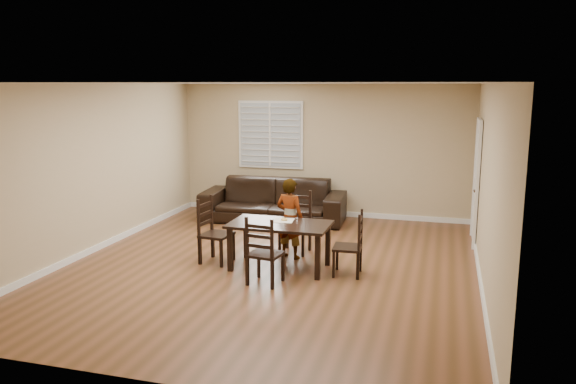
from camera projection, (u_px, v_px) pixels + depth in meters
The scene contains 11 objects.
ground at pixel (271, 266), 8.44m from camera, with size 7.00×7.00×0.00m, color brown.
room at pixel (276, 145), 8.26m from camera, with size 6.04×7.04×2.72m.
dining_table at pixel (280, 229), 8.22m from camera, with size 1.47×0.84×0.69m.
chair_near at pixel (297, 223), 9.14m from camera, with size 0.48×0.45×1.00m.
chair_far at pixel (261, 255), 7.52m from camera, with size 0.48×0.46×0.96m.
chair_left at pixel (210, 232), 8.57m from camera, with size 0.47×0.49×1.01m.
chair_right at pixel (355, 247), 7.95m from camera, with size 0.41×0.44×0.93m.
child at pixel (290, 218), 8.71m from camera, with size 0.46×0.30×1.27m, color gray.
napkin at pixel (283, 220), 8.36m from camera, with size 0.31×0.31×0.00m, color beige.
donut at pixel (284, 219), 8.35m from camera, with size 0.10×0.10×0.04m.
sofa at pixel (273, 200), 11.16m from camera, with size 2.82×1.10×0.82m, color black.
Camera 1 is at (2.45, -7.70, 2.68)m, focal length 35.00 mm.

